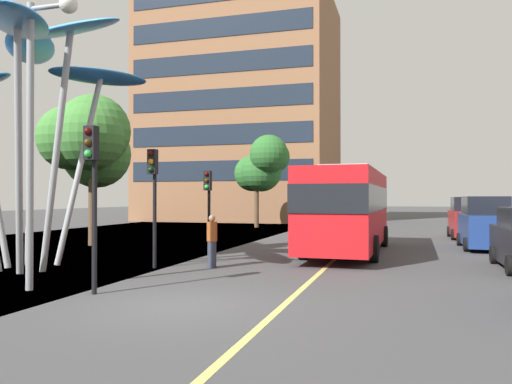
{
  "coord_description": "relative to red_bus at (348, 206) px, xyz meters",
  "views": [
    {
      "loc": [
        4.67,
        -9.88,
        2.3
      ],
      "look_at": [
        -0.78,
        8.73,
        2.5
      ],
      "focal_mm": 35.43,
      "sensor_mm": 36.0,
      "label": 1
    }
  ],
  "objects": [
    {
      "name": "street_lamp",
      "position": [
        -6.37,
        -10.7,
        2.65
      ],
      "size": [
        1.41,
        0.44,
        7.2
      ],
      "color": "gray",
      "rests_on": "ground"
    },
    {
      "name": "traffic_light_kerb_near",
      "position": [
        -4.84,
        -10.78,
        0.92
      ],
      "size": [
        0.28,
        0.42,
        3.98
      ],
      "color": "black",
      "rests_on": "ground"
    },
    {
      "name": "traffic_light_island_mid",
      "position": [
        -5.45,
        -1.91,
        0.5
      ],
      "size": [
        0.28,
        0.42,
        3.38
      ],
      "color": "black",
      "rests_on": "ground"
    },
    {
      "name": "leaf_sculpture",
      "position": [
        -9.41,
        -7.98,
        4.77
      ],
      "size": [
        7.79,
        9.06,
        8.35
      ],
      "color": "#9EA0A5",
      "rests_on": "ground"
    },
    {
      "name": "backdrop_building",
      "position": [
        -13.69,
        28.66,
        9.34
      ],
      "size": [
        18.19,
        14.91,
        22.58
      ],
      "color": "#8E6042",
      "rests_on": "ground"
    },
    {
      "name": "ground",
      "position": [
        -3.13,
        -11.22,
        -2.0
      ],
      "size": [
        120.0,
        240.0,
        0.1
      ],
      "color": "#424244"
    },
    {
      "name": "tree_pavement_far",
      "position": [
        -8.1,
        16.0,
        2.8
      ],
      "size": [
        4.65,
        4.59,
        6.93
      ],
      "color": "brown",
      "rests_on": "ground"
    },
    {
      "name": "pedestrian",
      "position": [
        -3.81,
        -5.68,
        -1.09
      ],
      "size": [
        0.34,
        0.34,
        1.72
      ],
      "color": "#2D3342",
      "rests_on": "ground"
    },
    {
      "name": "red_bus",
      "position": [
        0.0,
        0.0,
        0.0
      ],
      "size": [
        2.99,
        10.37,
        3.57
      ],
      "color": "red",
      "rests_on": "ground"
    },
    {
      "name": "tree_pavement_near",
      "position": [
        -12.12,
        -0.3,
        3.03
      ],
      "size": [
        4.21,
        4.97,
        7.14
      ],
      "color": "brown",
      "rests_on": "ground"
    },
    {
      "name": "car_parked_far",
      "position": [
        5.68,
        3.23,
        -0.86
      ],
      "size": [
        2.06,
        4.45,
        2.34
      ],
      "color": "navy",
      "rests_on": "ground"
    },
    {
      "name": "traffic_light_kerb_far",
      "position": [
        -5.56,
        -6.39,
        0.83
      ],
      "size": [
        0.28,
        0.42,
        3.84
      ],
      "color": "black",
      "rests_on": "ground"
    },
    {
      "name": "car_side_street",
      "position": [
        5.67,
        9.04,
        -0.87
      ],
      "size": [
        2.04,
        4.12,
        2.31
      ],
      "color": "maroon",
      "rests_on": "ground"
    }
  ]
}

